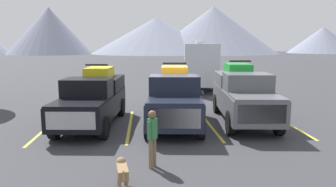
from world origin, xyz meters
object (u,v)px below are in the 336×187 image
at_px(pickup_truck_c, 243,94).
at_px(camper_trailer_a, 200,63).
at_px(pickup_truck_b, 175,97).
at_px(person_a, 152,135).
at_px(dog, 122,170).
at_px(pickup_truck_a, 93,98).

height_order(pickup_truck_c, camper_trailer_a, camper_trailer_a).
bearing_deg(pickup_truck_b, person_a, -102.84).
bearing_deg(person_a, pickup_truck_b, 77.16).
distance_m(person_a, dog, 1.54).
height_order(camper_trailer_a, dog, camper_trailer_a).
bearing_deg(person_a, camper_trailer_a, 75.46).
bearing_deg(camper_trailer_a, dog, -105.96).
relative_size(pickup_truck_a, pickup_truck_c, 0.96).
distance_m(pickup_truck_b, dog, 6.24).
distance_m(pickup_truck_a, dog, 6.56).
xyz_separation_m(pickup_truck_a, dog, (1.64, -6.31, -0.70)).
xyz_separation_m(pickup_truck_c, person_a, (-4.19, -5.19, -0.29)).
relative_size(pickup_truck_a, dog, 6.08).
relative_size(pickup_truck_b, dog, 5.69).
height_order(pickup_truck_c, person_a, pickup_truck_c).
height_order(pickup_truck_a, pickup_truck_b, pickup_truck_b).
distance_m(pickup_truck_a, pickup_truck_c, 6.60).
distance_m(camper_trailer_a, person_a, 16.03).
bearing_deg(camper_trailer_a, pickup_truck_b, -105.26).
bearing_deg(pickup_truck_c, pickup_truck_b, -170.69).
height_order(pickup_truck_a, pickup_truck_c, pickup_truck_c).
bearing_deg(dog, person_a, 58.32).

